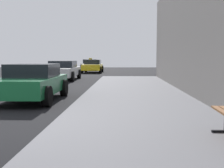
{
  "coord_description": "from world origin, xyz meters",
  "views": [
    {
      "loc": [
        3.48,
        -5.42,
        1.49
      ],
      "look_at": [
        3.24,
        1.03,
        0.92
      ],
      "focal_mm": 47.65,
      "sensor_mm": 36.0,
      "label": 1
    }
  ],
  "objects_px": {
    "car_green": "(32,82)",
    "car_yellow": "(93,66)",
    "car_white": "(63,70)",
    "car_silver": "(90,65)"
  },
  "relations": [
    {
      "from": "car_green",
      "to": "car_yellow",
      "type": "bearing_deg",
      "value": -90.36
    },
    {
      "from": "car_green",
      "to": "car_white",
      "type": "bearing_deg",
      "value": -84.64
    },
    {
      "from": "car_silver",
      "to": "car_green",
      "type": "bearing_deg",
      "value": 91.79
    },
    {
      "from": "car_white",
      "to": "car_silver",
      "type": "distance_m",
      "value": 15.78
    },
    {
      "from": "car_white",
      "to": "car_silver",
      "type": "height_order",
      "value": "car_silver"
    },
    {
      "from": "car_white",
      "to": "car_yellow",
      "type": "height_order",
      "value": "same"
    },
    {
      "from": "car_green",
      "to": "car_silver",
      "type": "relative_size",
      "value": 0.99
    },
    {
      "from": "car_yellow",
      "to": "car_silver",
      "type": "relative_size",
      "value": 1.04
    },
    {
      "from": "car_green",
      "to": "car_silver",
      "type": "xyz_separation_m",
      "value": [
        -0.79,
        25.44,
        0.0
      ]
    },
    {
      "from": "car_green",
      "to": "car_yellow",
      "type": "relative_size",
      "value": 0.95
    }
  ]
}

